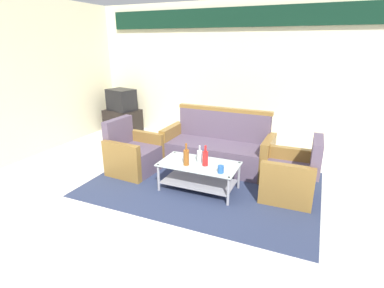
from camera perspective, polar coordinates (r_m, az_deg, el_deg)
name	(u,v)px	position (r m, az deg, el deg)	size (l,w,h in m)	color
ground_plane	(173,205)	(3.94, -3.75, -11.70)	(14.00, 14.00, 0.00)	silver
wall_back	(239,70)	(6.28, 9.10, 13.91)	(6.52, 0.19, 2.80)	beige
rug	(203,184)	(4.46, 2.18, -7.70)	(3.26, 2.24, 0.01)	#2D3856
couch	(218,149)	(4.98, 4.97, -0.97)	(1.81, 0.77, 0.96)	#5B4C60
armchair_left	(133,155)	(4.88, -11.28, -2.06)	(0.74, 0.80, 0.85)	#5B4C60
armchair_right	(291,177)	(4.23, 18.61, -6.07)	(0.71, 0.77, 0.85)	#5B4C60
coffee_table	(199,173)	(4.19, 1.36, -5.52)	(1.10, 0.60, 0.40)	silver
bottle_clear	(200,156)	(4.15, 1.47, -2.29)	(0.07, 0.07, 0.24)	silver
bottle_brown	(186,157)	(4.04, -1.12, -2.52)	(0.08, 0.08, 0.31)	brown
bottle_red	(205,158)	(4.03, 2.58, -2.72)	(0.08, 0.08, 0.29)	red
cup	(221,169)	(3.84, 5.57, -4.87)	(0.08, 0.08, 0.10)	#2659A5
tv_stand	(123,121)	(7.17, -13.18, 4.39)	(0.80, 0.50, 0.52)	black
television	(121,100)	(7.07, -13.46, 8.32)	(0.69, 0.58, 0.48)	black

